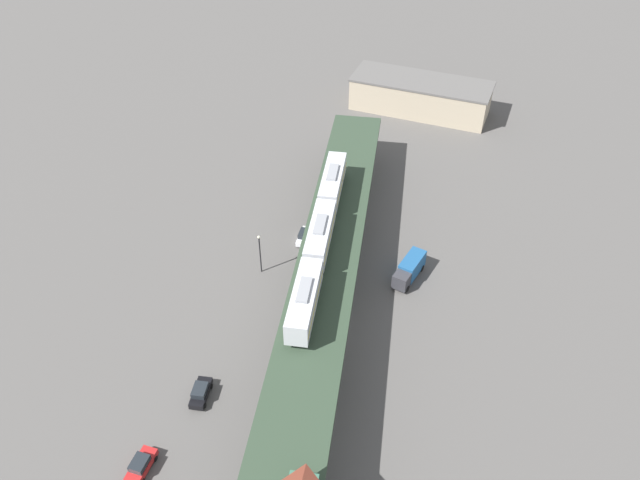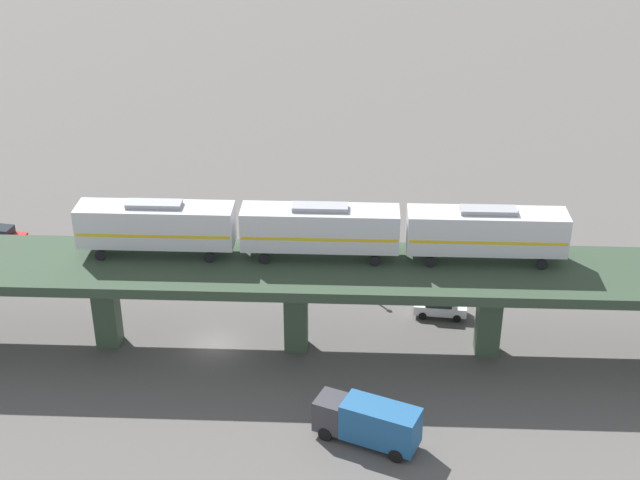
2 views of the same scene
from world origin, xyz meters
TOP-DOWN VIEW (x-y plane):
  - ground_plane at (0.00, 0.00)m, footprint 400.00×400.00m
  - elevated_viaduct at (0.04, -0.17)m, footprint 31.19×91.17m
  - subway_train at (-3.44, 7.70)m, footprint 12.03×36.71m
  - street_car_red at (-10.21, -26.66)m, footprint 2.29×4.56m
  - street_car_white at (-9.77, 16.34)m, footprint 2.46×4.62m
  - street_car_black at (-9.25, -15.77)m, footprint 2.89×4.72m
  - delivery_truck at (7.91, 14.60)m, footprint 3.22×7.44m
  - street_lamp at (-12.81, 7.24)m, footprint 0.44×0.44m
  - warehouse_building at (-5.10, 64.75)m, footprint 28.89×11.18m

SIDE VIEW (x-z plane):
  - ground_plane at x=0.00m, z-range 0.00..0.00m
  - street_car_red at x=-10.21m, z-range -0.01..1.88m
  - street_car_white at x=-9.77m, z-range -0.01..1.88m
  - street_car_black at x=-9.25m, z-range -0.01..1.88m
  - delivery_truck at x=7.91m, z-range 0.16..3.36m
  - warehouse_building at x=-5.10m, z-range 0.01..6.81m
  - street_lamp at x=-12.81m, z-range 0.64..7.58m
  - elevated_viaduct at x=0.04m, z-range 2.67..10.11m
  - subway_train at x=-3.44m, z-range 7.75..12.20m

